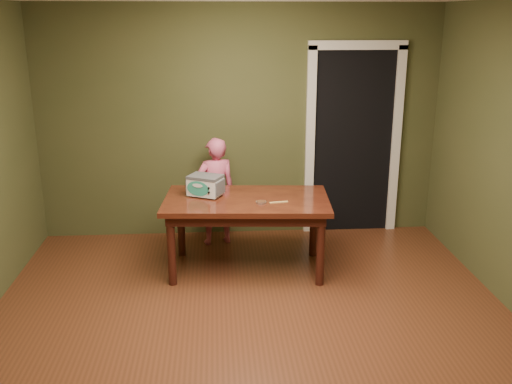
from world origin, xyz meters
TOP-DOWN VIEW (x-y plane):
  - floor at (0.00, 0.00)m, footprint 5.00×5.00m
  - room_shell at (0.00, 0.00)m, footprint 4.52×5.02m
  - doorway at (1.30, 2.78)m, footprint 1.10×0.66m
  - dining_table at (0.01, 1.44)m, footprint 1.66×1.02m
  - toy_oven at (-0.38, 1.56)m, footprint 0.39×0.34m
  - baking_pan at (0.15, 1.28)m, footprint 0.10×0.10m
  - spatula at (0.31, 1.29)m, footprint 0.18×0.05m
  - child at (-0.29, 2.17)m, footprint 0.50×0.39m

SIDE VIEW (x-z plane):
  - floor at x=0.00m, z-range 0.00..0.00m
  - child at x=-0.29m, z-range 0.00..1.21m
  - dining_table at x=0.01m, z-range 0.28..1.03m
  - spatula at x=0.31m, z-range 0.75..0.76m
  - baking_pan at x=0.15m, z-range 0.75..0.77m
  - toy_oven at x=-0.38m, z-range 0.76..0.97m
  - doorway at x=1.30m, z-range -0.07..2.18m
  - room_shell at x=0.00m, z-range 0.40..3.01m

